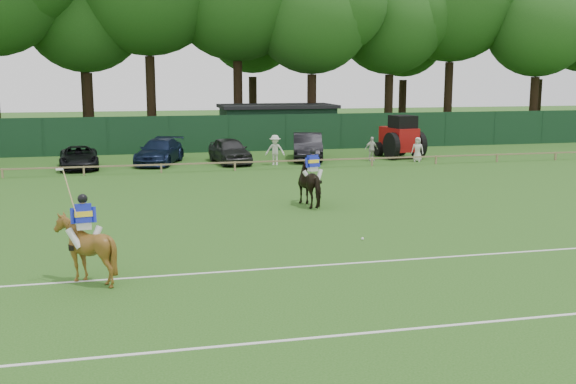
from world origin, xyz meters
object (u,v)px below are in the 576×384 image
object	(u,v)px
spectator_right	(418,149)
spectator_left	(275,150)
suv_black	(79,158)
utility_shed	(277,125)
spectator_mid	(371,149)
horse_dark	(313,184)
tractor	(400,138)
horse_chestnut	(85,249)
polo_ball	(363,239)
estate_black	(308,146)
hatch_grey	(230,150)
sedan_navy	(160,152)

from	to	relation	value
spectator_right	spectator_left	bearing A→B (deg)	-152.82
suv_black	utility_shed	xyz separation A→B (m)	(13.42, 9.22, 0.92)
spectator_mid	horse_dark	bearing A→B (deg)	-129.38
utility_shed	tractor	distance (m)	10.60
suv_black	spectator_right	size ratio (longest dim) A/B	3.02
horse_chestnut	spectator_mid	size ratio (longest dim) A/B	1.20
horse_dark	polo_ball	world-z (taller)	horse_dark
horse_chestnut	spectator_left	distance (m)	22.86
horse_chestnut	tractor	bearing A→B (deg)	-136.26
estate_black	spectator_left	bearing A→B (deg)	-128.85
tractor	utility_shed	bearing A→B (deg)	117.98
hatch_grey	spectator_right	bearing A→B (deg)	-17.20
polo_ball	utility_shed	size ratio (longest dim) A/B	0.01
spectator_right	tractor	size ratio (longest dim) A/B	0.43
hatch_grey	tractor	distance (m)	10.93
suv_black	hatch_grey	xyz separation A→B (m)	(8.60, 0.36, 0.14)
sedan_navy	tractor	size ratio (longest dim) A/B	1.46
spectator_right	polo_ball	world-z (taller)	spectator_right
horse_dark	utility_shed	world-z (taller)	utility_shed
polo_ball	suv_black	bearing A→B (deg)	117.49
horse_dark	spectator_right	size ratio (longest dim) A/B	1.43
hatch_grey	polo_ball	bearing A→B (deg)	-93.64
sedan_navy	hatch_grey	xyz separation A→B (m)	(4.08, -0.64, 0.03)
hatch_grey	spectator_mid	distance (m)	8.63
estate_black	utility_shed	distance (m)	8.36
sedan_navy	polo_ball	world-z (taller)	sedan_navy
utility_shed	horse_dark	bearing A→B (deg)	-98.66
tractor	spectator_mid	bearing A→B (deg)	-161.31
spectator_mid	utility_shed	xyz separation A→B (m)	(-3.76, 9.80, 0.80)
suv_black	utility_shed	world-z (taller)	utility_shed
horse_chestnut	estate_black	bearing A→B (deg)	-125.29
sedan_navy	utility_shed	bearing A→B (deg)	60.80
horse_dark	sedan_navy	bearing A→B (deg)	-80.90
sedan_navy	spectator_left	size ratio (longest dim) A/B	2.87
estate_black	tractor	bearing A→B (deg)	10.04
suv_black	horse_chestnut	bearing A→B (deg)	-90.02
hatch_grey	spectator_mid	world-z (taller)	hatch_grey
tractor	estate_black	bearing A→B (deg)	169.64
estate_black	spectator_left	xyz separation A→B (m)	(-2.47, -1.92, 0.05)
spectator_left	tractor	xyz separation A→B (m)	(8.45, 1.58, 0.39)
utility_shed	hatch_grey	bearing A→B (deg)	-118.55
sedan_navy	estate_black	world-z (taller)	estate_black
hatch_grey	polo_ball	xyz separation A→B (m)	(1.44, -19.64, -0.71)
sedan_navy	polo_ball	bearing A→B (deg)	-56.68
spectator_left	spectator_right	xyz separation A→B (m)	(8.75, -0.46, -0.14)
spectator_mid	tractor	bearing A→B (deg)	15.79
horse_dark	polo_ball	bearing A→B (deg)	78.81
hatch_grey	tractor	world-z (taller)	tractor
suv_black	polo_ball	bearing A→B (deg)	-66.83
estate_black	spectator_right	xyz separation A→B (m)	(6.27, -2.38, -0.08)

